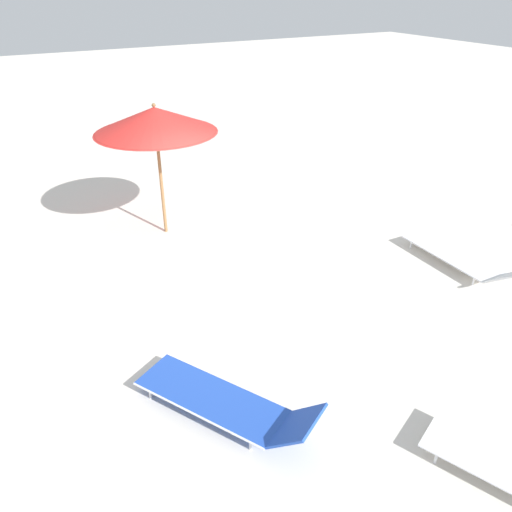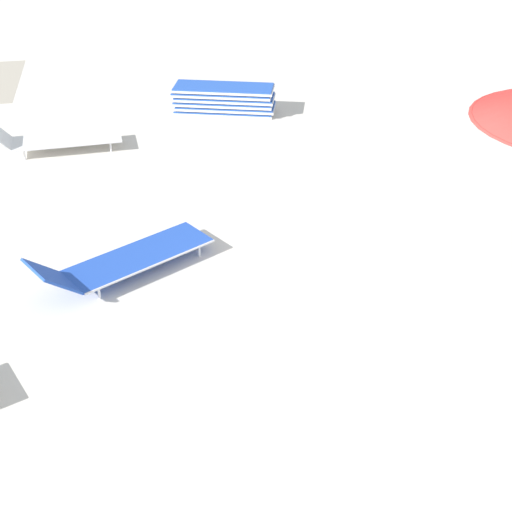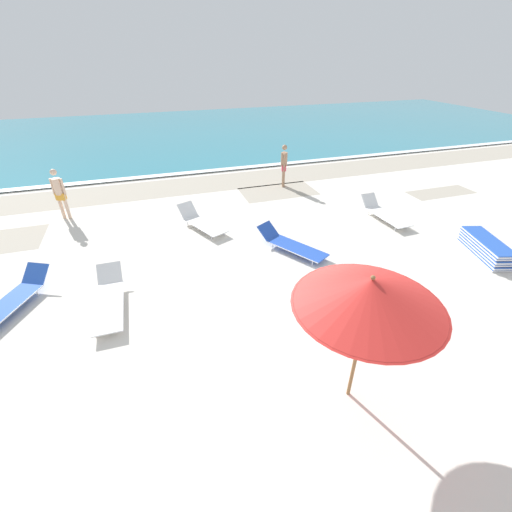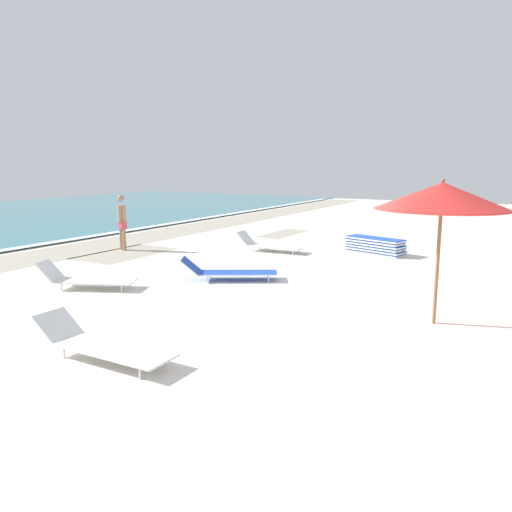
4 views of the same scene
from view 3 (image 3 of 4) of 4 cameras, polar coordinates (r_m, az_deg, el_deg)
name	(u,v)px [view 3 (image 3 of 4)]	position (r m, az deg, el deg)	size (l,w,h in m)	color
ground_plane	(272,324)	(7.73, 2.76, -11.22)	(60.00, 60.00, 0.16)	silver
ocean_water	(171,133)	(26.29, -13.93, 19.27)	(60.00, 19.28, 0.07)	teal
beach_umbrella	(370,293)	(5.10, 18.42, -5.87)	(2.21, 2.21, 2.49)	olive
lounger_stack	(486,248)	(11.84, 33.99, 1.18)	(1.14, 1.99, 0.49)	blue
sun_lounger_under_umbrella	(201,222)	(11.55, -9.11, 5.66)	(1.41, 2.17, 0.60)	white
sun_lounger_beside_umbrella	(291,244)	(10.11, 5.84, 1.95)	(1.65, 2.25, 0.55)	blue
sun_lounger_near_water_left	(11,300)	(9.69, -35.64, -5.98)	(1.53, 2.24, 0.55)	blue
sun_lounger_near_water_right	(384,213)	(12.84, 20.55, 6.71)	(0.72, 2.17, 0.59)	white
sun_lounger_mid_beach_solo	(109,299)	(8.62, -23.30, -6.61)	(0.64, 2.28, 0.53)	white
beachgoer_wading_adult	(59,191)	(13.54, -29.97, 9.33)	(0.42, 0.28, 1.76)	beige
beachgoer_shoreline_child	(284,163)	(14.95, 4.68, 15.14)	(0.27, 0.43, 1.76)	#A37A5B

